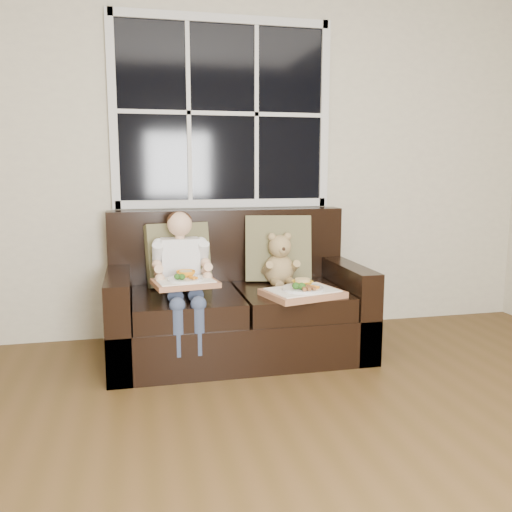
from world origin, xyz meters
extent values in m
cube|color=#BAB29A|center=(0.00, 2.50, 1.35)|extent=(4.50, 0.02, 2.70)
cube|color=black|center=(-0.24, 2.48, 1.65)|extent=(1.50, 0.02, 1.25)
cube|color=silver|center=(-0.24, 2.47, 0.99)|extent=(1.58, 0.04, 0.06)
cube|color=silver|center=(-0.24, 2.47, 2.30)|extent=(1.58, 0.04, 0.06)
cube|color=silver|center=(-1.02, 2.47, 1.65)|extent=(0.06, 0.04, 1.37)
cube|color=silver|center=(0.54, 2.47, 1.65)|extent=(0.06, 0.04, 1.37)
cube|color=silver|center=(-0.24, 2.47, 1.65)|extent=(1.50, 0.03, 0.03)
cube|color=black|center=(-0.24, 1.95, 0.15)|extent=(1.70, 0.90, 0.30)
cube|color=black|center=(-1.02, 1.95, 0.30)|extent=(0.15, 0.90, 0.60)
cube|color=black|center=(0.53, 1.95, 0.30)|extent=(0.15, 0.90, 0.60)
cube|color=black|center=(-0.24, 2.33, 0.63)|extent=(1.70, 0.18, 0.66)
cube|color=black|center=(-0.59, 1.87, 0.38)|extent=(0.68, 0.72, 0.15)
cube|color=black|center=(0.11, 1.87, 0.38)|extent=(0.68, 0.72, 0.15)
cube|color=brown|center=(-0.62, 2.17, 0.66)|extent=(0.46, 0.27, 0.44)
cube|color=brown|center=(0.10, 2.17, 0.68)|extent=(0.50, 0.30, 0.48)
cube|color=white|center=(-0.62, 2.00, 0.63)|extent=(0.25, 0.15, 0.34)
sphere|color=#DAAA85|center=(-0.62, 1.99, 0.90)|extent=(0.16, 0.16, 0.16)
ellipsoid|color=#382012|center=(-0.62, 2.00, 0.92)|extent=(0.16, 0.16, 0.12)
cylinder|color=#303B54|center=(-0.68, 1.81, 0.49)|extent=(0.09, 0.30, 0.09)
cylinder|color=#303B54|center=(-0.55, 1.81, 0.49)|extent=(0.09, 0.30, 0.09)
cylinder|color=#303B54|center=(-0.68, 1.54, 0.31)|extent=(0.08, 0.08, 0.28)
cylinder|color=#303B54|center=(-0.55, 1.54, 0.31)|extent=(0.08, 0.08, 0.28)
cylinder|color=#DAAA85|center=(-0.76, 1.89, 0.67)|extent=(0.06, 0.30, 0.24)
cylinder|color=#DAAA85|center=(-0.47, 1.89, 0.67)|extent=(0.06, 0.30, 0.24)
ellipsoid|color=#9F8354|center=(0.08, 2.07, 0.55)|extent=(0.22, 0.19, 0.23)
sphere|color=#9F8354|center=(0.08, 2.05, 0.72)|extent=(0.17, 0.17, 0.16)
sphere|color=#9F8354|center=(0.02, 2.06, 0.78)|extent=(0.06, 0.06, 0.06)
sphere|color=#9F8354|center=(0.13, 2.06, 0.78)|extent=(0.06, 0.06, 0.06)
sphere|color=#9F8354|center=(0.08, 1.99, 0.70)|extent=(0.06, 0.06, 0.06)
sphere|color=black|center=(0.08, 1.96, 0.71)|extent=(0.02, 0.02, 0.02)
cylinder|color=#9F8354|center=(0.03, 1.94, 0.48)|extent=(0.07, 0.13, 0.06)
cylinder|color=#9F8354|center=(0.13, 1.94, 0.48)|extent=(0.07, 0.13, 0.06)
cube|color=#9E6847|center=(-0.61, 1.71, 0.56)|extent=(0.42, 0.34, 0.03)
cube|color=white|center=(-0.61, 1.71, 0.58)|extent=(0.37, 0.29, 0.01)
cylinder|color=silver|center=(-0.61, 1.70, 0.59)|extent=(0.22, 0.22, 0.01)
imported|color=orange|center=(-0.60, 1.74, 0.61)|extent=(0.13, 0.13, 0.04)
cylinder|color=#D1B872|center=(-0.60, 1.74, 0.62)|extent=(0.08, 0.08, 0.02)
ellipsoid|color=#2F611E|center=(-0.66, 1.67, 0.61)|extent=(0.04, 0.04, 0.04)
ellipsoid|color=#2F611E|center=(-0.64, 1.65, 0.61)|extent=(0.04, 0.04, 0.04)
cylinder|color=orange|center=(-0.57, 1.66, 0.60)|extent=(0.04, 0.06, 0.01)
cube|color=#9E6847|center=(0.12, 1.67, 0.47)|extent=(0.54, 0.46, 0.04)
cube|color=white|center=(0.12, 1.67, 0.49)|extent=(0.47, 0.39, 0.01)
cylinder|color=silver|center=(0.12, 1.65, 0.50)|extent=(0.26, 0.26, 0.02)
imported|color=gold|center=(0.14, 1.70, 0.53)|extent=(0.15, 0.15, 0.03)
cylinder|color=#D1B872|center=(0.14, 1.70, 0.54)|extent=(0.10, 0.10, 0.02)
ellipsoid|color=#2F611E|center=(0.06, 1.61, 0.53)|extent=(0.05, 0.05, 0.04)
ellipsoid|color=#2F611E|center=(0.10, 1.59, 0.53)|extent=(0.05, 0.05, 0.04)
cylinder|color=orange|center=(0.17, 1.60, 0.52)|extent=(0.05, 0.07, 0.02)
cylinder|color=#965831|center=(0.12, 1.58, 0.52)|extent=(0.03, 0.10, 0.02)
camera|label=1|loc=(-0.91, -1.54, 1.26)|focal=38.00mm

